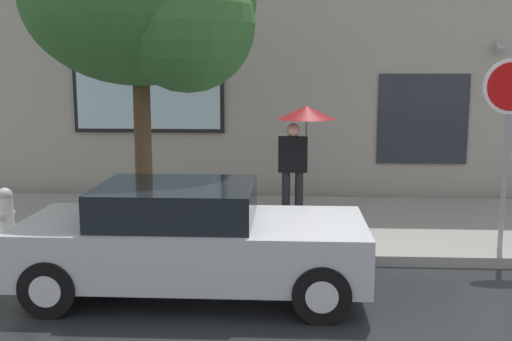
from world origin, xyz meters
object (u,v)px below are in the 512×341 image
at_px(parked_car, 191,240).
at_px(street_tree, 148,3).
at_px(fire_hydrant, 6,215).
at_px(stop_sign, 509,117).
at_px(pedestrian_with_umbrella, 302,131).

relative_size(parked_car, street_tree, 0.84).
distance_m(fire_hydrant, stop_sign, 7.39).
relative_size(street_tree, stop_sign, 1.80).
relative_size(parked_car, fire_hydrant, 5.08).
bearing_deg(stop_sign, parked_car, -159.88).
relative_size(fire_hydrant, street_tree, 0.17).
bearing_deg(street_tree, fire_hydrant, -177.06).
bearing_deg(pedestrian_with_umbrella, stop_sign, -29.75).
distance_m(parked_car, stop_sign, 4.66).
height_order(pedestrian_with_umbrella, street_tree, street_tree).
xyz_separation_m(pedestrian_with_umbrella, stop_sign, (2.81, -1.61, 0.37)).
xyz_separation_m(parked_car, fire_hydrant, (-3.05, 1.65, -0.13)).
bearing_deg(stop_sign, fire_hydrant, 179.07).
bearing_deg(fire_hydrant, parked_car, -28.38).
distance_m(fire_hydrant, street_tree, 3.79).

